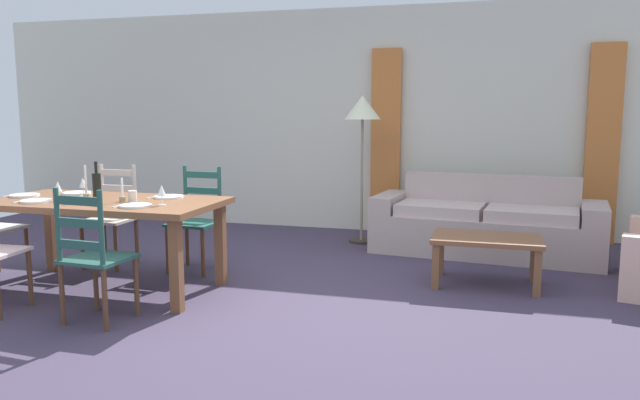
{
  "coord_description": "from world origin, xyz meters",
  "views": [
    {
      "loc": [
        1.77,
        -4.18,
        1.47
      ],
      "look_at": [
        0.43,
        0.6,
        0.75
      ],
      "focal_mm": 34.5,
      "sensor_mm": 36.0,
      "label": 1
    }
  ],
  "objects_px": {
    "wine_glass_far_left": "(83,183)",
    "coffee_cup_primary": "(133,196)",
    "dining_chair_far_right": "(197,219)",
    "coffee_table": "(487,244)",
    "dining_table": "(105,210)",
    "dining_chair_near_right": "(93,256)",
    "standing_lamp": "(362,116)",
    "wine_glass_near_left": "(58,187)",
    "wine_glass_near_right": "(162,191)",
    "couch": "(486,226)",
    "dining_chair_far_left": "(112,216)",
    "wine_bottle": "(97,186)"
  },
  "relations": [
    {
      "from": "wine_glass_near_left",
      "to": "dining_chair_near_right",
      "type": "bearing_deg",
      "value": -38.99
    },
    {
      "from": "dining_table",
      "to": "coffee_table",
      "type": "height_order",
      "value": "dining_table"
    },
    {
      "from": "dining_chair_far_right",
      "to": "standing_lamp",
      "type": "bearing_deg",
      "value": 52.56
    },
    {
      "from": "dining_table",
      "to": "wine_bottle",
      "type": "xyz_separation_m",
      "value": [
        -0.04,
        -0.02,
        0.2
      ]
    },
    {
      "from": "dining_table",
      "to": "couch",
      "type": "height_order",
      "value": "couch"
    },
    {
      "from": "coffee_cup_primary",
      "to": "coffee_table",
      "type": "xyz_separation_m",
      "value": [
        2.74,
        1.0,
        -0.44
      ]
    },
    {
      "from": "wine_glass_near_right",
      "to": "couch",
      "type": "distance_m",
      "value": 3.39
    },
    {
      "from": "couch",
      "to": "coffee_table",
      "type": "bearing_deg",
      "value": -89.25
    },
    {
      "from": "dining_table",
      "to": "dining_chair_far_right",
      "type": "xyz_separation_m",
      "value": [
        0.43,
        0.78,
        -0.19
      ]
    },
    {
      "from": "dining_chair_far_left",
      "to": "wine_glass_near_right",
      "type": "distance_m",
      "value": 1.4
    },
    {
      "from": "dining_chair_far_right",
      "to": "coffee_table",
      "type": "xyz_separation_m",
      "value": [
        2.6,
        0.2,
        -0.12
      ]
    },
    {
      "from": "dining_chair_near_right",
      "to": "wine_bottle",
      "type": "distance_m",
      "value": 0.94
    },
    {
      "from": "dining_chair_far_right",
      "to": "wine_glass_near_right",
      "type": "height_order",
      "value": "dining_chair_far_right"
    },
    {
      "from": "dining_chair_far_right",
      "to": "couch",
      "type": "distance_m",
      "value": 2.95
    },
    {
      "from": "dining_chair_far_right",
      "to": "coffee_cup_primary",
      "type": "relative_size",
      "value": 10.67
    },
    {
      "from": "dining_chair_near_right",
      "to": "couch",
      "type": "relative_size",
      "value": 0.41
    },
    {
      "from": "dining_table",
      "to": "coffee_cup_primary",
      "type": "height_order",
      "value": "coffee_cup_primary"
    },
    {
      "from": "coffee_cup_primary",
      "to": "wine_glass_near_right",
      "type": "bearing_deg",
      "value": -17.71
    },
    {
      "from": "wine_glass_far_left",
      "to": "standing_lamp",
      "type": "distance_m",
      "value": 3.02
    },
    {
      "from": "dining_table",
      "to": "wine_glass_near_left",
      "type": "distance_m",
      "value": 0.41
    },
    {
      "from": "wine_bottle",
      "to": "coffee_table",
      "type": "relative_size",
      "value": 0.35
    },
    {
      "from": "couch",
      "to": "coffee_table",
      "type": "height_order",
      "value": "couch"
    },
    {
      "from": "wine_glass_far_left",
      "to": "coffee_cup_primary",
      "type": "xyz_separation_m",
      "value": [
        0.58,
        -0.17,
        -0.07
      ]
    },
    {
      "from": "dining_chair_far_right",
      "to": "standing_lamp",
      "type": "height_order",
      "value": "standing_lamp"
    },
    {
      "from": "dining_chair_far_left",
      "to": "standing_lamp",
      "type": "relative_size",
      "value": 0.59
    },
    {
      "from": "dining_table",
      "to": "dining_chair_near_right",
      "type": "height_order",
      "value": "dining_chair_near_right"
    },
    {
      "from": "wine_glass_near_left",
      "to": "standing_lamp",
      "type": "bearing_deg",
      "value": 51.93
    },
    {
      "from": "dining_chair_far_right",
      "to": "wine_bottle",
      "type": "relative_size",
      "value": 3.04
    },
    {
      "from": "coffee_cup_primary",
      "to": "standing_lamp",
      "type": "distance_m",
      "value": 2.83
    },
    {
      "from": "wine_bottle",
      "to": "standing_lamp",
      "type": "bearing_deg",
      "value": 54.76
    },
    {
      "from": "wine_glass_near_right",
      "to": "wine_glass_near_left",
      "type": "bearing_deg",
      "value": -179.11
    },
    {
      "from": "wine_glass_far_left",
      "to": "coffee_cup_primary",
      "type": "height_order",
      "value": "wine_glass_far_left"
    },
    {
      "from": "dining_chair_near_right",
      "to": "coffee_cup_primary",
      "type": "distance_m",
      "value": 0.79
    },
    {
      "from": "dining_chair_near_right",
      "to": "coffee_table",
      "type": "relative_size",
      "value": 1.07
    },
    {
      "from": "couch",
      "to": "coffee_cup_primary",
      "type": "bearing_deg",
      "value": -140.86
    },
    {
      "from": "dining_chair_near_right",
      "to": "wine_glass_near_right",
      "type": "distance_m",
      "value": 0.75
    },
    {
      "from": "dining_chair_far_left",
      "to": "wine_glass_near_left",
      "type": "height_order",
      "value": "dining_chair_far_left"
    },
    {
      "from": "wine_bottle",
      "to": "wine_glass_near_left",
      "type": "distance_m",
      "value": 0.3
    },
    {
      "from": "wine_glass_far_left",
      "to": "wine_glass_near_left",
      "type": "bearing_deg",
      "value": -94.37
    },
    {
      "from": "dining_chair_near_right",
      "to": "wine_glass_near_left",
      "type": "xyz_separation_m",
      "value": [
        -0.74,
        0.6,
        0.38
      ]
    },
    {
      "from": "dining_chair_far_left",
      "to": "dining_table",
      "type": "bearing_deg",
      "value": -59.14
    },
    {
      "from": "coffee_cup_primary",
      "to": "dining_chair_far_right",
      "type": "bearing_deg",
      "value": 79.79
    },
    {
      "from": "dining_chair_near_right",
      "to": "coffee_cup_primary",
      "type": "height_order",
      "value": "dining_chair_near_right"
    },
    {
      "from": "dining_chair_far_right",
      "to": "wine_glass_near_right",
      "type": "xyz_separation_m",
      "value": [
        0.18,
        -0.91,
        0.38
      ]
    },
    {
      "from": "coffee_cup_primary",
      "to": "coffee_table",
      "type": "height_order",
      "value": "coffee_cup_primary"
    },
    {
      "from": "dining_chair_near_right",
      "to": "dining_chair_far_right",
      "type": "relative_size",
      "value": 1.0
    },
    {
      "from": "dining_table",
      "to": "wine_glass_near_left",
      "type": "bearing_deg",
      "value": -156.13
    },
    {
      "from": "wine_glass_near_right",
      "to": "coffee_table",
      "type": "xyz_separation_m",
      "value": [
        2.42,
        1.11,
        -0.51
      ]
    },
    {
      "from": "coffee_table",
      "to": "wine_glass_far_left",
      "type": "bearing_deg",
      "value": -165.93
    },
    {
      "from": "wine_bottle",
      "to": "coffee_cup_primary",
      "type": "distance_m",
      "value": 0.34
    }
  ]
}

